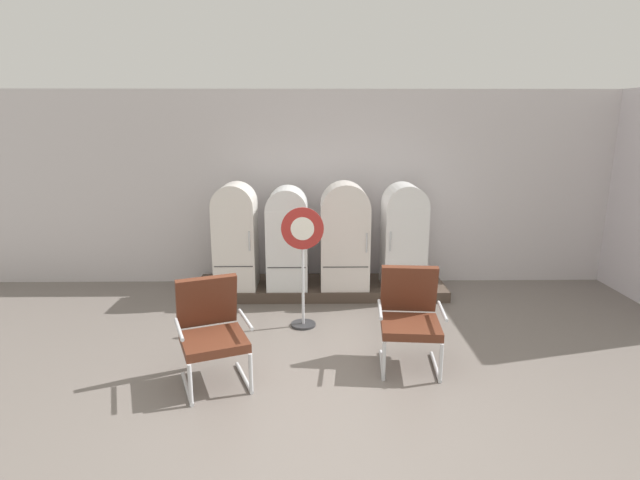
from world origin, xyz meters
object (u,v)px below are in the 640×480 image
refrigerator_2 (345,232)px  refrigerator_3 (404,233)px  refrigerator_0 (236,233)px  armchair_left (211,327)px  armchair_right (410,313)px  sign_stand (303,265)px  refrigerator_1 (287,234)px

refrigerator_2 → refrigerator_3: bearing=0.3°
refrigerator_0 → armchair_left: size_ratio=1.46×
refrigerator_0 → refrigerator_2: bearing=0.0°
armchair_left → armchair_right: same height
refrigerator_3 → refrigerator_2: bearing=-179.7°
refrigerator_2 → sign_stand: 1.29m
refrigerator_3 → armchair_right: 2.20m
refrigerator_1 → refrigerator_2: (0.84, -0.02, 0.03)m
refrigerator_0 → sign_stand: size_ratio=0.99×
sign_stand → refrigerator_1: bearing=102.1°
refrigerator_1 → armchair_right: 2.61m
refrigerator_2 → armchair_right: refrigerator_2 is taller
refrigerator_0 → armchair_left: (0.12, -2.48, -0.40)m
refrigerator_0 → sign_stand: (1.00, -1.14, -0.16)m
refrigerator_3 → armchair_right: size_ratio=1.45×
refrigerator_3 → sign_stand: (-1.46, -1.14, -0.15)m
refrigerator_2 → refrigerator_1: bearing=178.4°
armchair_left → sign_stand: sign_stand is taller
refrigerator_0 → refrigerator_3: bearing=0.1°
refrigerator_0 → sign_stand: bearing=-48.6°
refrigerator_0 → refrigerator_2: (1.60, 0.00, -0.00)m
refrigerator_1 → sign_stand: size_ratio=0.95×
armchair_left → armchair_right: size_ratio=1.00×
refrigerator_1 → refrigerator_2: bearing=-1.6°
refrigerator_3 → armchair_right: refrigerator_3 is taller
armchair_right → refrigerator_3: bearing=82.1°
armchair_right → armchair_left: bearing=-170.5°
refrigerator_2 → armchair_right: size_ratio=1.47×
refrigerator_1 → armchair_right: (1.41, -2.16, -0.37)m
refrigerator_0 → armchair_right: bearing=-44.6°
refrigerator_1 → refrigerator_2: refrigerator_2 is taller
refrigerator_3 → armchair_right: bearing=-97.9°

